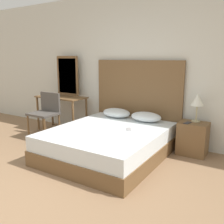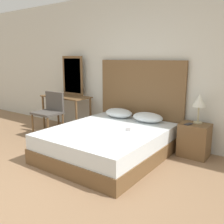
{
  "view_description": "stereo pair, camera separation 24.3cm",
  "coord_description": "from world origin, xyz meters",
  "px_view_note": "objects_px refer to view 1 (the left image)",
  "views": [
    {
      "loc": [
        2.11,
        -1.45,
        1.54
      ],
      "look_at": [
        0.09,
        1.8,
        0.7
      ],
      "focal_mm": 40.0,
      "sensor_mm": 36.0,
      "label": 1
    },
    {
      "loc": [
        2.31,
        -1.31,
        1.54
      ],
      "look_at": [
        0.09,
        1.8,
        0.7
      ],
      "focal_mm": 40.0,
      "sensor_mm": 36.0,
      "label": 2
    }
  ],
  "objects_px": {
    "phone_on_nightstand": "(187,123)",
    "chair": "(46,111)",
    "nightstand": "(193,139)",
    "phone_on_bed": "(129,129)",
    "bed": "(109,143)",
    "table_lamp": "(197,101)",
    "vanity_desk": "(61,102)"
  },
  "relations": [
    {
      "from": "table_lamp",
      "to": "phone_on_nightstand",
      "type": "relative_size",
      "value": 2.84
    },
    {
      "from": "nightstand",
      "to": "table_lamp",
      "type": "xyz_separation_m",
      "value": [
        0.01,
        0.07,
        0.61
      ]
    },
    {
      "from": "nightstand",
      "to": "vanity_desk",
      "type": "relative_size",
      "value": 0.49
    },
    {
      "from": "phone_on_bed",
      "to": "vanity_desk",
      "type": "relative_size",
      "value": 0.15
    },
    {
      "from": "table_lamp",
      "to": "phone_on_nightstand",
      "type": "height_order",
      "value": "table_lamp"
    },
    {
      "from": "table_lamp",
      "to": "vanity_desk",
      "type": "height_order",
      "value": "table_lamp"
    },
    {
      "from": "table_lamp",
      "to": "phone_on_nightstand",
      "type": "distance_m",
      "value": 0.39
    },
    {
      "from": "phone_on_bed",
      "to": "nightstand",
      "type": "height_order",
      "value": "nightstand"
    },
    {
      "from": "nightstand",
      "to": "table_lamp",
      "type": "distance_m",
      "value": 0.61
    },
    {
      "from": "phone_on_nightstand",
      "to": "vanity_desk",
      "type": "bearing_deg",
      "value": -179.57
    },
    {
      "from": "phone_on_nightstand",
      "to": "chair",
      "type": "height_order",
      "value": "chair"
    },
    {
      "from": "nightstand",
      "to": "phone_on_nightstand",
      "type": "bearing_deg",
      "value": -131.24
    },
    {
      "from": "nightstand",
      "to": "chair",
      "type": "height_order",
      "value": "chair"
    },
    {
      "from": "phone_on_nightstand",
      "to": "bed",
      "type": "bearing_deg",
      "value": -146.27
    },
    {
      "from": "bed",
      "to": "phone_on_nightstand",
      "type": "bearing_deg",
      "value": 33.73
    },
    {
      "from": "bed",
      "to": "phone_on_nightstand",
      "type": "distance_m",
      "value": 1.27
    },
    {
      "from": "table_lamp",
      "to": "chair",
      "type": "distance_m",
      "value": 2.78
    },
    {
      "from": "phone_on_bed",
      "to": "vanity_desk",
      "type": "distance_m",
      "value": 1.97
    },
    {
      "from": "nightstand",
      "to": "table_lamp",
      "type": "bearing_deg",
      "value": 79.89
    },
    {
      "from": "bed",
      "to": "table_lamp",
      "type": "relative_size",
      "value": 4.18
    },
    {
      "from": "phone_on_bed",
      "to": "vanity_desk",
      "type": "xyz_separation_m",
      "value": [
        -1.89,
        0.54,
        0.16
      ]
    },
    {
      "from": "bed",
      "to": "phone_on_bed",
      "type": "bearing_deg",
      "value": 24.49
    },
    {
      "from": "vanity_desk",
      "to": "chair",
      "type": "height_order",
      "value": "chair"
    },
    {
      "from": "nightstand",
      "to": "chair",
      "type": "distance_m",
      "value": 2.75
    },
    {
      "from": "bed",
      "to": "phone_on_bed",
      "type": "xyz_separation_m",
      "value": [
        0.28,
        0.13,
        0.23
      ]
    },
    {
      "from": "nightstand",
      "to": "vanity_desk",
      "type": "distance_m",
      "value": 2.74
    },
    {
      "from": "phone_on_bed",
      "to": "chair",
      "type": "height_order",
      "value": "chair"
    },
    {
      "from": "chair",
      "to": "phone_on_nightstand",
      "type": "bearing_deg",
      "value": 10.83
    },
    {
      "from": "phone_on_bed",
      "to": "chair",
      "type": "xyz_separation_m",
      "value": [
        -1.85,
        0.06,
        0.07
      ]
    },
    {
      "from": "bed",
      "to": "chair",
      "type": "xyz_separation_m",
      "value": [
        -1.57,
        0.19,
        0.3
      ]
    },
    {
      "from": "phone_on_nightstand",
      "to": "chair",
      "type": "distance_m",
      "value": 2.64
    },
    {
      "from": "nightstand",
      "to": "phone_on_nightstand",
      "type": "relative_size",
      "value": 3.27
    }
  ]
}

